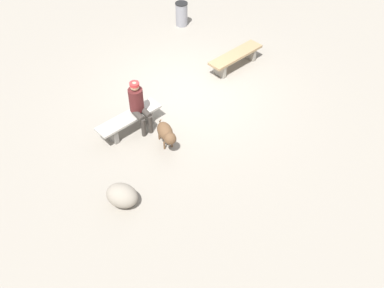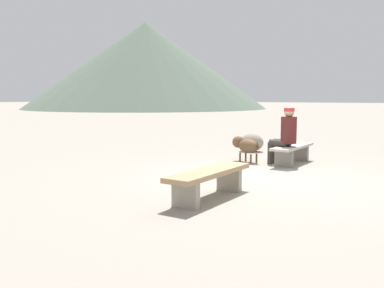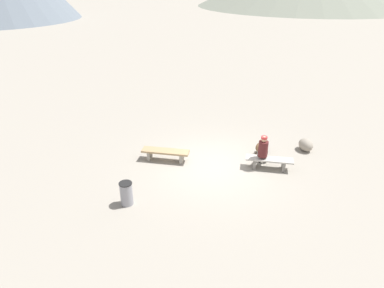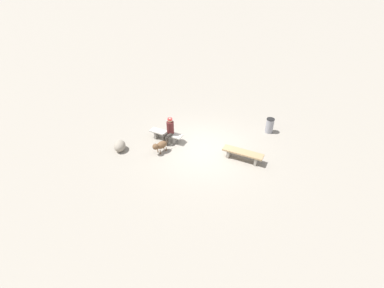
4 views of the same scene
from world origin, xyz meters
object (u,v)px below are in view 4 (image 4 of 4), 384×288
bench_right (166,135)px  seated_person (169,129)px  trash_bin (270,125)px  dog (160,145)px  bench_left (243,154)px  boulder (120,146)px

bench_right → seated_person: bearing=164.3°
bench_right → trash_bin: bearing=-145.7°
seated_person → dog: bearing=99.2°
bench_right → seated_person: (-0.26, 0.08, 0.44)m
bench_left → bench_right: size_ratio=1.06×
bench_left → dog: bearing=17.7°
dog → trash_bin: size_ratio=1.06×
trash_bin → seated_person: bearing=34.3°
seated_person → trash_bin: seated_person is taller
seated_person → boulder: size_ratio=1.91×
bench_right → boulder: size_ratio=2.53×
bench_left → trash_bin: size_ratio=2.36×
bench_left → dog: size_ratio=2.22×
bench_left → seated_person: bearing=3.0°
dog → boulder: bearing=-48.4°
bench_left → bench_right: bearing=1.7°
bench_right → boulder: (1.55, 1.66, -0.05)m
seated_person → boulder: bearing=50.0°
dog → trash_bin: trash_bin is taller
trash_bin → dog: bearing=42.3°
dog → boulder: (1.81, 0.63, -0.14)m
bench_left → seated_person: 3.65m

